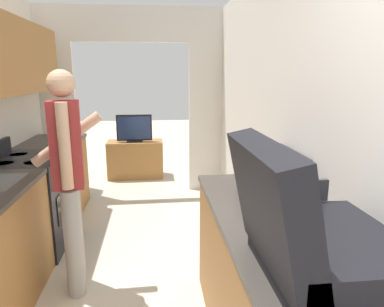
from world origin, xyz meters
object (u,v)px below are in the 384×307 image
at_px(microwave, 270,171).
at_px(television, 134,129).
at_px(tv_cabinet, 136,159).
at_px(book_stack, 270,216).
at_px(range_oven, 31,203).
at_px(person, 69,178).
at_px(knife, 53,143).
at_px(suitcase, 310,239).

relative_size(microwave, television, 0.89).
bearing_deg(television, tv_cabinet, 90.00).
relative_size(microwave, tv_cabinet, 0.56).
xyz_separation_m(book_stack, television, (-0.91, 3.79, -0.11)).
xyz_separation_m(range_oven, person, (0.56, -0.73, 0.45)).
height_order(person, book_stack, person).
distance_m(range_oven, person, 1.02).
distance_m(microwave, knife, 2.57).
xyz_separation_m(tv_cabinet, knife, (-0.80, -1.60, 0.60)).
height_order(microwave, television, microwave).
bearing_deg(range_oven, book_stack, -41.63).
xyz_separation_m(microwave, knife, (-1.87, 1.76, -0.12)).
xyz_separation_m(person, suitcase, (1.18, -1.39, 0.16)).
bearing_deg(suitcase, book_stack, 85.68).
bearing_deg(tv_cabinet, television, -90.00).
height_order(person, tv_cabinet, person).
bearing_deg(knife, book_stack, -54.45).
distance_m(range_oven, book_stack, 2.43).
relative_size(suitcase, television, 1.12).
height_order(range_oven, suitcase, suitcase).
relative_size(suitcase, book_stack, 2.36).
xyz_separation_m(microwave, book_stack, (-0.16, -0.48, -0.11)).
xyz_separation_m(tv_cabinet, television, (-0.00, -0.04, 0.51)).
xyz_separation_m(range_oven, knife, (0.07, 0.65, 0.44)).
height_order(suitcase, knife, suitcase).
xyz_separation_m(range_oven, book_stack, (1.78, -1.58, 0.46)).
height_order(person, suitcase, person).
bearing_deg(microwave, book_stack, -108.14).
xyz_separation_m(microwave, television, (-1.07, 3.32, -0.22)).
bearing_deg(range_oven, tv_cabinet, 68.91).
bearing_deg(suitcase, microwave, 79.01).
distance_m(person, book_stack, 1.49).
distance_m(suitcase, television, 4.42).
xyz_separation_m(television, knife, (-0.80, -1.56, 0.09)).
height_order(suitcase, microwave, suitcase).
relative_size(range_oven, suitcase, 1.66).
height_order(microwave, knife, microwave).
bearing_deg(microwave, knife, 136.72).
relative_size(book_stack, tv_cabinet, 0.30).
height_order(tv_cabinet, television, television).
relative_size(person, tv_cabinet, 1.91).
bearing_deg(tv_cabinet, person, -95.96).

